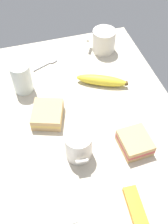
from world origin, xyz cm
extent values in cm
cube|color=#BCB29E|center=(0.00, 0.00, 1.00)|extent=(90.00, 64.00, 2.00)
cylinder|color=silver|center=(-12.85, 5.42, 6.62)|extent=(7.84, 7.84, 9.25)
cylinder|color=tan|center=(-12.85, 5.42, 10.75)|extent=(6.90, 6.90, 0.40)
cylinder|color=silver|center=(-18.16, 5.89, 7.09)|extent=(1.51, 3.62, 1.20)
cylinder|color=silver|center=(32.05, -17.72, 6.62)|extent=(9.18, 9.18, 9.24)
cylinder|color=black|center=(32.05, -17.72, 10.74)|extent=(8.08, 8.08, 0.40)
cylinder|color=silver|center=(34.85, -12.14, 7.08)|extent=(4.23, 2.93, 1.20)
cube|color=tan|center=(-15.10, -11.53, 2.80)|extent=(9.99, 9.07, 1.60)
cube|color=#C14C4C|center=(-15.10, -11.53, 4.20)|extent=(9.99, 9.07, 1.20)
cube|color=tan|center=(-15.10, -11.53, 5.60)|extent=(9.99, 9.07, 1.60)
cube|color=tan|center=(3.06, 11.49, 2.80)|extent=(13.08, 12.43, 1.60)
cube|color=#D8B259|center=(3.06, 11.49, 4.20)|extent=(13.08, 12.43, 1.20)
cube|color=tan|center=(3.06, 11.49, 5.60)|extent=(13.08, 12.43, 1.60)
cylinder|color=silver|center=(18.71, 17.12, 7.58)|extent=(6.91, 6.91, 11.17)
cylinder|color=white|center=(18.71, 17.12, 6.28)|extent=(6.22, 6.22, 8.55)
ellipsoid|color=yellow|center=(13.29, -10.62, 3.94)|extent=(11.72, 18.46, 3.88)
cube|color=#4C3819|center=(9.37, -18.58, 3.94)|extent=(1.20, 1.20, 1.20)
ellipsoid|color=silver|center=(30.87, 3.82, 2.40)|extent=(3.62, 4.25, 0.80)
cylinder|color=silver|center=(28.70, 8.90, 2.35)|extent=(3.57, 7.12, 0.70)
cube|color=orange|center=(-33.43, -4.24, 3.00)|extent=(12.27, 4.52, 2.00)
cube|color=white|center=(-23.98, 18.42, 2.15)|extent=(16.09, 16.09, 0.30)
camera|label=1|loc=(-53.77, 15.77, 73.73)|focal=43.84mm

